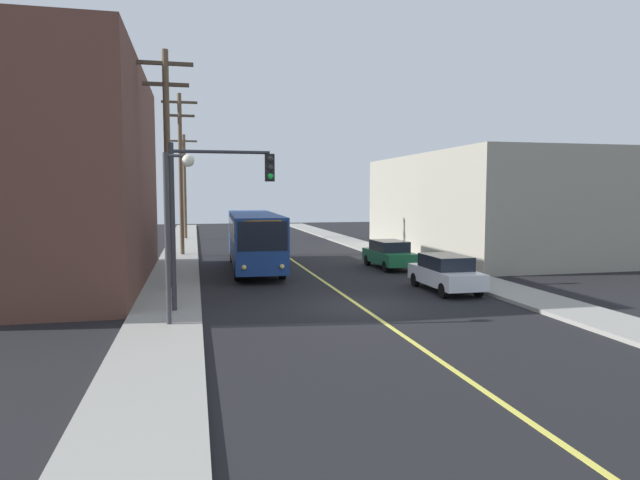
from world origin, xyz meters
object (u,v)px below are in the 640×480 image
object	(u,v)px
utility_pole_mid	(181,167)
city_bus	(254,238)
parked_car_white	(445,272)
street_lamp_left	(174,213)
traffic_signal_left_corner	(216,195)
fire_hydrant	(451,266)
utility_pole_near	(167,159)
parked_car_green	(389,254)
utility_pole_far	(185,181)

from	to	relation	value
utility_pole_mid	city_bus	bearing A→B (deg)	-60.68
parked_car_white	street_lamp_left	bearing A→B (deg)	-159.65
parked_car_white	traffic_signal_left_corner	distance (m)	10.88
city_bus	street_lamp_left	size ratio (longest dim) A/B	2.22
city_bus	street_lamp_left	xyz separation A→B (m)	(-3.96, -13.46, 1.92)
fire_hydrant	utility_pole_near	bearing A→B (deg)	-176.70
parked_car_green	utility_pole_near	size ratio (longest dim) A/B	0.43
utility_pole_near	utility_pole_far	size ratio (longest dim) A/B	1.09
utility_pole_mid	utility_pole_far	size ratio (longest dim) A/B	1.14
parked_car_green	traffic_signal_left_corner	world-z (taller)	traffic_signal_left_corner
utility_pole_near	street_lamp_left	world-z (taller)	utility_pole_near
parked_car_white	parked_car_green	world-z (taller)	same
parked_car_green	traffic_signal_left_corner	xyz separation A→B (m)	(-10.24, -9.81, 3.46)
street_lamp_left	fire_hydrant	distance (m)	16.20
street_lamp_left	city_bus	bearing A→B (deg)	73.61
parked_car_green	utility_pole_mid	distance (m)	15.81
parked_car_green	city_bus	bearing A→B (deg)	168.81
traffic_signal_left_corner	fire_hydrant	world-z (taller)	traffic_signal_left_corner
city_bus	utility_pole_far	bearing A→B (deg)	101.03
city_bus	traffic_signal_left_corner	xyz separation A→B (m)	(-2.54, -11.34, 2.49)
utility_pole_mid	utility_pole_far	xyz separation A→B (m)	(0.02, 13.89, -0.69)
utility_pole_near	traffic_signal_left_corner	world-z (taller)	utility_pole_near
traffic_signal_left_corner	fire_hydrant	bearing A→B (deg)	25.96
utility_pole_mid	fire_hydrant	bearing A→B (deg)	-42.67
parked_car_white	parked_car_green	size ratio (longest dim) A/B	0.99
street_lamp_left	fire_hydrant	xyz separation A→B (m)	(13.68, 8.09, -3.16)
city_bus	traffic_signal_left_corner	size ratio (longest dim) A/B	2.04
utility_pole_far	fire_hydrant	size ratio (longest dim) A/B	11.47
utility_pole_mid	street_lamp_left	distance (m)	21.04
utility_pole_mid	traffic_signal_left_corner	size ratio (longest dim) A/B	1.83
parked_car_green	street_lamp_left	xyz separation A→B (m)	(-11.66, -11.94, 2.90)
fire_hydrant	utility_pole_far	bearing A→B (deg)	117.46
parked_car_green	traffic_signal_left_corner	distance (m)	14.60
parked_car_white	fire_hydrant	bearing A→B (deg)	60.42
city_bus	traffic_signal_left_corner	distance (m)	11.88
city_bus	utility_pole_mid	size ratio (longest dim) A/B	1.11
utility_pole_mid	fire_hydrant	distance (m)	19.71
fire_hydrant	parked_car_white	bearing A→B (deg)	-119.58
city_bus	fire_hydrant	size ratio (longest dim) A/B	14.55
utility_pole_near	fire_hydrant	distance (m)	15.14
parked_car_white	city_bus	bearing A→B (deg)	129.39
fire_hydrant	parked_car_green	bearing A→B (deg)	117.70
city_bus	utility_pole_far	size ratio (longest dim) A/B	1.27
traffic_signal_left_corner	street_lamp_left	size ratio (longest dim) A/B	1.09
utility_pole_near	fire_hydrant	world-z (taller)	utility_pole_near
street_lamp_left	fire_hydrant	size ratio (longest dim) A/B	6.55
utility_pole_far	street_lamp_left	distance (m)	34.84
traffic_signal_left_corner	fire_hydrant	size ratio (longest dim) A/B	7.14
parked_car_green	street_lamp_left	size ratio (longest dim) A/B	0.81
utility_pole_far	parked_car_green	bearing A→B (deg)	-62.58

